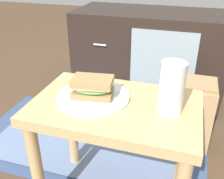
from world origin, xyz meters
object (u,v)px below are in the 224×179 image
object	(u,v)px
tv_cabinet	(148,55)
paper_bag	(191,114)
plate	(93,97)
beer_glass	(171,89)
sandwich_front	(93,87)

from	to	relation	value
tv_cabinet	paper_bag	xyz separation A→B (m)	(0.31, -0.48, -0.11)
tv_cabinet	paper_bag	size ratio (longest dim) A/B	2.63
plate	paper_bag	xyz separation A→B (m)	(0.35, 0.45, -0.29)
plate	paper_bag	world-z (taller)	plate
beer_glass	paper_bag	world-z (taller)	beer_glass
plate	sandwich_front	xyz separation A→B (m)	(-0.00, -0.00, 0.04)
plate	beer_glass	xyz separation A→B (m)	(0.26, -0.01, 0.07)
sandwich_front	plate	bearing A→B (deg)	14.04
tv_cabinet	beer_glass	distance (m)	1.00
plate	paper_bag	bearing A→B (deg)	52.26
sandwich_front	tv_cabinet	bearing A→B (deg)	87.75
tv_cabinet	sandwich_front	distance (m)	0.96
tv_cabinet	sandwich_front	bearing A→B (deg)	-92.25
tv_cabinet	paper_bag	world-z (taller)	tv_cabinet
sandwich_front	paper_bag	world-z (taller)	sandwich_front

